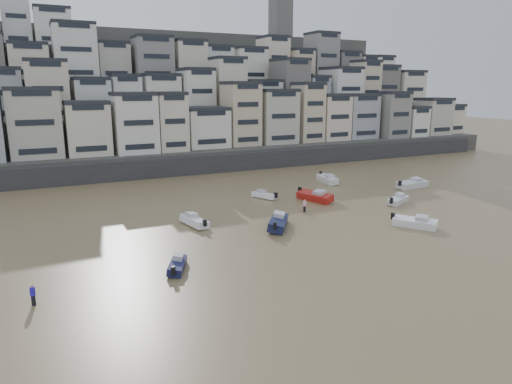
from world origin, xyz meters
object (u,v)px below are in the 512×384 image
boat_e (315,195)px  boat_d (398,199)px  person_blue (33,295)px  boat_h (264,194)px  boat_i (327,178)px  boat_b (415,221)px  boat_j (177,264)px  boat_f (194,220)px  boat_g (413,183)px  person_pink (305,206)px  boat_c (278,221)px

boat_e → boat_d: bearing=39.1°
person_blue → boat_h: bearing=36.1°
boat_i → boat_b: bearing=-1.9°
boat_j → boat_h: size_ratio=0.99×
boat_f → boat_b: size_ratio=0.96×
boat_b → boat_e: (-3.67, 16.31, 0.10)m
person_blue → boat_f: bearing=39.2°
boat_i → boat_g: bearing=56.0°
boat_h → boat_b: boat_b is taller
boat_g → boat_i: 14.26m
boat_f → person_pink: person_pink is taller
boat_c → person_blue: bearing=144.8°
boat_i → person_pink: 20.24m
boat_f → person_pink: 15.40m
boat_j → person_pink: bearing=-35.4°
boat_e → boat_c: bearing=-68.2°
boat_h → boat_b: size_ratio=0.81×
boat_c → boat_e: (11.25, 9.32, 0.00)m
boat_c → boat_h: 15.01m
boat_d → boat_j: boat_d is taller
boat_h → boat_b: (9.66, -21.05, 0.15)m
boat_i → person_pink: person_pink is taller
boat_d → person_blue: size_ratio=2.95×
boat_d → boat_j: (-35.89, -10.03, -0.09)m
boat_d → person_blue: 49.40m
boat_j → boat_g: (45.34, 16.89, 0.26)m
person_pink → boat_h: bearing=98.4°
boat_g → boat_i: (-10.26, 9.90, -0.02)m
boat_g → boat_c: bearing=-167.4°
boat_b → boat_f: bearing=-153.1°
boat_d → person_pink: person_pink is taller
boat_d → boat_b: boat_b is taller
boat_e → boat_h: bearing=-146.2°
boat_f → boat_g: boat_g is taller
boat_j → boat_h: bearing=-17.9°
boat_j → boat_e: boat_e is taller
person_pink → boat_e: bearing=44.7°
boat_d → boat_h: bearing=119.6°
boat_d → person_pink: bearing=147.0°
boat_e → boat_i: bearing=120.0°
boat_f → boat_b: (23.67, -12.36, 0.03)m
boat_f → boat_e: bearing=-89.5°
boat_d → boat_i: bearing=67.5°
boat_i → boat_e: boat_e is taller
boat_h → person_blue: 39.46m
boat_d → person_pink: 14.80m
boat_d → person_pink: (-14.67, 2.00, 0.17)m
person_blue → boat_c: bearing=19.1°
boat_j → boat_b: size_ratio=0.80×
boat_i → boat_b: (-5.58, -26.51, -0.09)m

